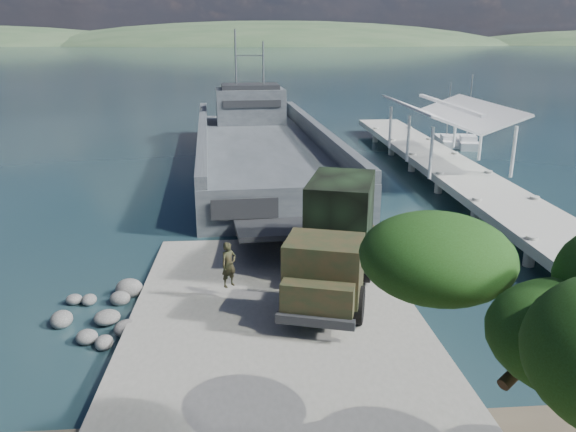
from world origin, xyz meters
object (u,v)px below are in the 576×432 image
(landing_craft, at_px, (261,155))
(sailboat_near, at_px, (466,142))
(sailboat_far, at_px, (446,141))
(pier, at_px, (449,159))
(military_truck, at_px, (335,237))
(soldier, at_px, (229,274))

(landing_craft, height_order, sailboat_near, landing_craft)
(sailboat_near, relative_size, sailboat_far, 1.13)
(pier, distance_m, landing_craft, 13.95)
(pier, relative_size, military_truck, 5.12)
(pier, distance_m, military_truck, 20.05)
(soldier, bearing_deg, pier, 12.62)
(pier, bearing_deg, sailboat_far, 70.93)
(pier, height_order, soldier, pier)
(landing_craft, xyz_separation_m, sailboat_near, (18.85, 6.67, -0.55))
(military_truck, distance_m, sailboat_far, 34.15)
(military_truck, bearing_deg, sailboat_far, 80.10)
(military_truck, height_order, sailboat_near, sailboat_near)
(pier, height_order, landing_craft, landing_craft)
(landing_craft, xyz_separation_m, soldier, (-1.93, -23.57, 0.45))
(pier, distance_m, sailboat_far, 14.32)
(military_truck, bearing_deg, pier, 74.77)
(sailboat_far, bearing_deg, pier, -101.59)
(sailboat_near, bearing_deg, sailboat_far, 159.49)
(pier, xyz_separation_m, soldier, (-14.61, -17.78, -0.25))
(pier, xyz_separation_m, military_truck, (-10.59, -17.00, 0.80))
(soldier, bearing_deg, landing_craft, 47.34)
(soldier, height_order, sailboat_near, sailboat_near)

